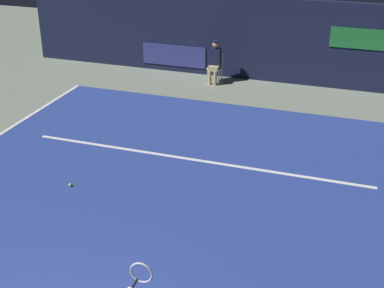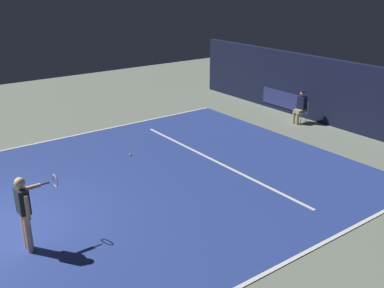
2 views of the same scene
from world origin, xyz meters
name	(u,v)px [view 1 (image 1 of 2)]	position (x,y,z in m)	size (l,w,h in m)	color
ground_plane	(162,203)	(0.00, 4.61, 0.00)	(31.04, 31.04, 0.00)	gray
court_surface	(162,203)	(0.00, 4.61, 0.01)	(10.22, 11.23, 0.01)	navy
line_service	(194,160)	(0.00, 6.58, 0.01)	(7.97, 0.10, 0.01)	white
back_wall	(257,39)	(0.00, 12.73, 1.30)	(15.65, 0.33, 2.60)	#141933
line_judge_on_chair	(215,61)	(-1.13, 11.93, 0.69)	(0.45, 0.54, 1.32)	white
tennis_ball	(70,185)	(-2.05, 4.61, 0.05)	(0.07, 0.07, 0.07)	#CCE033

